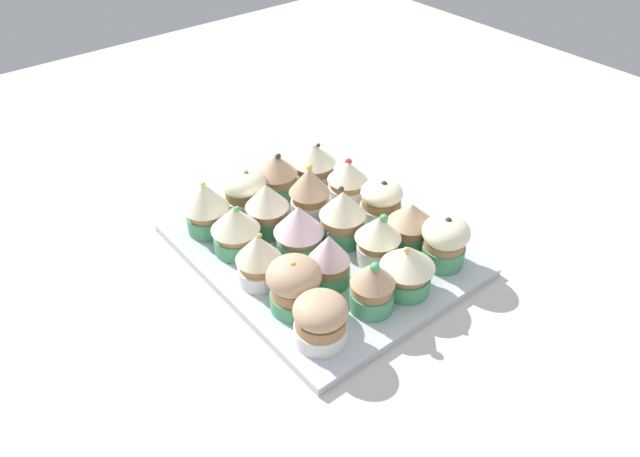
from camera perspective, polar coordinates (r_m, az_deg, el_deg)
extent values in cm
cube|color=beige|center=(85.57, 0.00, -3.03)|extent=(180.00, 180.00, 3.00)
cube|color=silver|center=(84.22, 0.00, -1.94)|extent=(37.24, 30.66, 1.20)
cylinder|color=#4C9E6B|center=(81.91, 11.31, -2.34)|extent=(5.63, 5.63, 2.78)
cylinder|color=#AD7F51|center=(80.72, 11.48, -1.30)|extent=(5.29, 5.29, 1.06)
ellipsoid|color=#F4EDC6|center=(79.67, 11.63, -0.33)|extent=(6.19, 6.19, 3.96)
sphere|color=#333338|center=(78.57, 11.83, 0.72)|extent=(0.89, 0.89, 0.89)
cylinder|color=#4C9E6B|center=(84.33, 8.23, -0.81)|extent=(5.77, 5.77, 2.31)
cylinder|color=#AD7F51|center=(83.17, 8.34, 0.21)|extent=(5.49, 5.49, 1.50)
cone|color=tan|center=(81.89, 8.47, 1.42)|extent=(6.11, 6.11, 2.84)
cylinder|color=white|center=(88.27, 5.61, 1.50)|extent=(5.95, 5.95, 2.54)
cylinder|color=#AD7F51|center=(87.19, 5.69, 2.49)|extent=(5.54, 5.54, 1.21)
ellipsoid|color=#F4EDC6|center=(86.32, 5.75, 3.33)|extent=(5.98, 5.98, 3.12)
sphere|color=#333338|center=(85.61, 5.96, 4.13)|extent=(0.93, 0.93, 0.93)
cylinder|color=white|center=(92.33, 2.52, 3.39)|extent=(5.83, 5.83, 2.35)
cylinder|color=#AD7F51|center=(91.37, 2.55, 4.28)|extent=(5.32, 5.32, 1.11)
cone|color=#F4EDC6|center=(90.28, 2.58, 5.35)|extent=(5.98, 5.98, 2.93)
sphere|color=red|center=(89.99, 2.66, 6.22)|extent=(1.00, 1.00, 1.00)
cylinder|color=white|center=(96.03, -0.57, 4.85)|extent=(6.15, 6.15, 2.21)
cylinder|color=#AD7F51|center=(95.04, -0.58, 5.79)|extent=(5.89, 5.89, 1.50)
cone|color=#F4EDC6|center=(93.85, -0.59, 6.99)|extent=(6.73, 6.73, 3.10)
sphere|color=#333338|center=(93.04, -0.16, 7.74)|extent=(0.61, 0.61, 0.61)
cylinder|color=#4C9E6B|center=(77.26, 7.95, -4.91)|extent=(6.10, 6.10, 2.51)
cylinder|color=#AD7F51|center=(76.01, 8.07, -3.86)|extent=(5.58, 5.58, 1.26)
cone|color=#F4EDC6|center=(74.63, 8.21, -2.63)|extent=(6.81, 6.81, 3.02)
sphere|color=#EAD64C|center=(73.41, 8.01, -1.96)|extent=(0.72, 0.72, 0.72)
cylinder|color=white|center=(81.01, 5.30, -2.26)|extent=(5.46, 5.46, 2.61)
cylinder|color=#AD7F51|center=(79.78, 5.38, -1.18)|extent=(5.16, 5.16, 1.29)
cone|color=#F4EDC6|center=(78.41, 5.47, 0.10)|extent=(6.06, 6.06, 3.20)
sphere|color=#4CB266|center=(77.63, 5.96, 0.95)|extent=(1.09, 1.09, 1.09)
cylinder|color=#4C9E6B|center=(84.18, 2.06, -0.28)|extent=(6.12, 6.12, 2.73)
cylinder|color=#AD7F51|center=(82.89, 2.10, 0.88)|extent=(5.85, 5.85, 1.53)
cone|color=#F4EDC6|center=(81.36, 2.14, 2.35)|extent=(6.33, 6.33, 3.68)
sphere|color=#333338|center=(80.80, 2.19, 3.55)|extent=(0.77, 0.77, 0.77)
cylinder|color=white|center=(88.40, -0.98, 1.84)|extent=(5.43, 5.43, 2.76)
cylinder|color=#AD7F51|center=(87.17, -0.99, 2.98)|extent=(4.82, 4.82, 1.49)
cone|color=tan|center=(85.67, -1.01, 4.47)|extent=(5.82, 5.82, 3.92)
sphere|color=#EAD64C|center=(85.14, -1.01, 5.69)|extent=(0.93, 0.93, 0.93)
cylinder|color=#4C9E6B|center=(93.34, -4.01, 3.82)|extent=(6.00, 6.00, 2.55)
cylinder|color=#AD7F51|center=(92.29, -4.06, 4.81)|extent=(5.70, 5.70, 1.30)
cone|color=tan|center=(91.10, -4.12, 6.00)|extent=(6.34, 6.34, 3.18)
sphere|color=#333338|center=(90.09, -3.90, 6.71)|extent=(0.83, 0.83, 0.83)
cylinder|color=#4C9E6B|center=(74.42, 4.80, -6.57)|extent=(5.38, 5.38, 2.62)
cylinder|color=#AD7F51|center=(73.03, 4.88, -5.42)|extent=(4.93, 4.93, 1.44)
cone|color=tan|center=(71.55, 4.97, -4.13)|extent=(5.42, 5.42, 2.96)
sphere|color=#4CB266|center=(70.34, 5.12, -3.60)|extent=(1.16, 1.16, 1.16)
cylinder|color=#4C9E6B|center=(77.62, 0.81, -4.35)|extent=(5.33, 5.33, 2.25)
cylinder|color=#AD7F51|center=(76.42, 0.82, -3.35)|extent=(4.96, 4.96, 1.36)
cone|color=silver|center=(74.75, 0.84, -1.84)|extent=(5.37, 5.37, 3.83)
sphere|color=#333338|center=(73.94, 0.84, -0.53)|extent=(0.62, 0.62, 0.62)
cylinder|color=#4C9E6B|center=(82.17, -1.94, -1.53)|extent=(6.10, 6.10, 2.37)
cylinder|color=#AD7F51|center=(81.10, -1.96, -0.59)|extent=(5.61, 5.61, 1.07)
cone|color=silver|center=(79.57, -2.00, 0.84)|extent=(6.72, 6.72, 3.98)
cylinder|color=#4C9E6B|center=(86.06, -4.83, 0.54)|extent=(5.45, 5.45, 2.69)
cylinder|color=#AD7F51|center=(84.83, -4.90, 1.66)|extent=(5.12, 5.12, 1.47)
cone|color=#F4EDC6|center=(83.39, -4.99, 3.06)|extent=(6.06, 6.06, 3.55)
cylinder|color=white|center=(90.79, -6.96, 2.40)|extent=(6.17, 6.17, 2.21)
cylinder|color=#AD7F51|center=(89.77, -7.04, 3.34)|extent=(5.59, 5.59, 1.41)
ellipsoid|color=#F4EDC6|center=(88.78, -7.13, 4.30)|extent=(6.66, 6.66, 3.62)
sphere|color=#4CB266|center=(87.64, -6.91, 5.15)|extent=(0.78, 0.78, 0.78)
cylinder|color=white|center=(70.70, 0.05, -9.62)|extent=(6.18, 6.18, 2.20)
cylinder|color=#AD7F51|center=(69.40, 0.05, -8.61)|extent=(5.80, 5.80, 1.39)
ellipsoid|color=tan|center=(68.15, 0.05, -7.59)|extent=(6.24, 6.24, 3.49)
cylinder|color=#4C9E6B|center=(74.40, -2.37, -6.66)|extent=(5.98, 5.98, 2.23)
cylinder|color=#AD7F51|center=(73.09, -2.41, -5.59)|extent=(5.56, 5.56, 1.57)
ellipsoid|color=tan|center=(71.71, -2.45, -4.39)|extent=(6.59, 6.59, 4.21)
sphere|color=#EAD64C|center=(70.19, -2.56, -3.32)|extent=(0.71, 0.71, 0.71)
cylinder|color=white|center=(78.16, -5.60, -4.20)|extent=(5.54, 5.54, 2.27)
cylinder|color=#AD7F51|center=(76.97, -5.68, -3.19)|extent=(5.03, 5.03, 1.36)
cone|color=#F4EDC6|center=(75.38, -5.80, -1.76)|extent=(5.80, 5.80, 3.60)
sphere|color=#EAD64C|center=(74.45, -5.62, -0.64)|extent=(0.61, 0.61, 0.61)
cylinder|color=#4C9E6B|center=(83.18, -7.71, -1.30)|extent=(6.14, 6.14, 2.48)
cylinder|color=#AD7F51|center=(82.09, -7.81, -0.33)|extent=(5.66, 5.66, 1.08)
cone|color=#F4EDC6|center=(80.73, -7.95, 0.94)|extent=(6.56, 6.56, 3.46)
sphere|color=#4CB266|center=(79.58, -7.68, 1.80)|extent=(0.81, 0.81, 0.81)
cylinder|color=#4C9E6B|center=(87.30, -10.36, 0.56)|extent=(5.74, 5.74, 2.62)
cylinder|color=#AD7F51|center=(86.17, -10.50, 1.60)|extent=(5.23, 5.23, 1.27)
cone|color=#F4EDC6|center=(84.68, -10.70, 3.04)|extent=(6.41, 6.41, 3.99)
sphere|color=#EAD64C|center=(83.53, -10.82, 4.06)|extent=(0.70, 0.70, 0.70)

